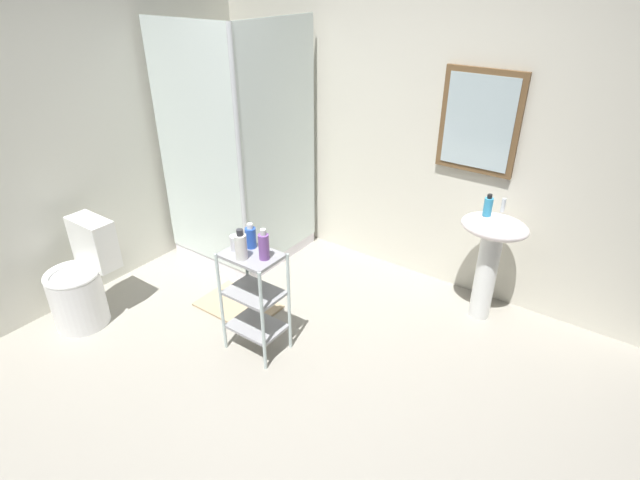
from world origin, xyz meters
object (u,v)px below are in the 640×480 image
(conditioner_bottle_purple, at_px, (264,246))
(lotion_bottle_white, at_px, (241,246))
(shampoo_bottle_blue, at_px, (251,237))
(rinse_cup, at_px, (236,243))
(shower_stall, at_px, (244,208))
(pedestal_sink, at_px, (491,248))
(bath_mat, at_px, (238,305))
(toilet, at_px, (82,283))
(storage_cart, at_px, (254,295))
(hand_soap_bottle, at_px, (488,206))

(conditioner_bottle_purple, bearing_deg, lotion_bottle_white, -144.33)
(shampoo_bottle_blue, distance_m, rinse_cup, 0.10)
(shower_stall, distance_m, pedestal_sink, 2.07)
(shampoo_bottle_blue, bearing_deg, shower_stall, 136.47)
(bath_mat, bearing_deg, rinse_cup, -39.67)
(shower_stall, relative_size, toilet, 2.63)
(toilet, xyz_separation_m, storage_cart, (1.23, 0.49, 0.12))
(hand_soap_bottle, distance_m, conditioner_bottle_purple, 1.55)
(storage_cart, bearing_deg, shower_stall, 136.18)
(pedestal_sink, xyz_separation_m, hand_soap_bottle, (-0.07, 0.00, 0.30))
(pedestal_sink, relative_size, hand_soap_bottle, 5.19)
(toilet, height_order, lotion_bottle_white, lotion_bottle_white)
(conditioner_bottle_purple, bearing_deg, toilet, -159.54)
(toilet, bearing_deg, lotion_bottle_white, 18.85)
(rinse_cup, height_order, bath_mat, rinse_cup)
(toilet, relative_size, shampoo_bottle_blue, 4.59)
(conditioner_bottle_purple, relative_size, shampoo_bottle_blue, 1.22)
(lotion_bottle_white, bearing_deg, pedestal_sink, 49.72)
(hand_soap_bottle, relative_size, bath_mat, 0.26)
(shampoo_bottle_blue, relative_size, bath_mat, 0.28)
(lotion_bottle_white, relative_size, rinse_cup, 1.99)
(hand_soap_bottle, relative_size, lotion_bottle_white, 0.78)
(pedestal_sink, height_order, conditioner_bottle_purple, conditioner_bottle_purple)
(storage_cart, height_order, lotion_bottle_white, lotion_bottle_white)
(shower_stall, height_order, pedestal_sink, shower_stall)
(conditioner_bottle_purple, xyz_separation_m, lotion_bottle_white, (-0.11, -0.08, -0.00))
(rinse_cup, relative_size, bath_mat, 0.17)
(pedestal_sink, relative_size, shampoo_bottle_blue, 4.89)
(storage_cart, bearing_deg, hand_soap_bottle, 50.16)
(shower_stall, bearing_deg, conditioner_bottle_purple, -40.63)
(shampoo_bottle_blue, height_order, rinse_cup, shampoo_bottle_blue)
(toilet, height_order, shampoo_bottle_blue, shampoo_bottle_blue)
(shampoo_bottle_blue, xyz_separation_m, bath_mat, (-0.38, 0.19, -0.80))
(conditioner_bottle_purple, bearing_deg, bath_mat, 154.99)
(storage_cart, height_order, conditioner_bottle_purple, conditioner_bottle_purple)
(conditioner_bottle_purple, distance_m, shampoo_bottle_blue, 0.17)
(lotion_bottle_white, distance_m, bath_mat, 0.98)
(pedestal_sink, distance_m, toilet, 2.91)
(pedestal_sink, xyz_separation_m, lotion_bottle_white, (-1.11, -1.31, 0.25))
(hand_soap_bottle, bearing_deg, lotion_bottle_white, -128.51)
(conditioner_bottle_purple, bearing_deg, hand_soap_bottle, 52.89)
(pedestal_sink, height_order, rinse_cup, rinse_cup)
(shower_stall, relative_size, bath_mat, 3.33)
(shower_stall, height_order, conditioner_bottle_purple, shower_stall)
(storage_cart, height_order, shampoo_bottle_blue, shampoo_bottle_blue)
(lotion_bottle_white, bearing_deg, toilet, -161.15)
(conditioner_bottle_purple, bearing_deg, shower_stall, 139.37)
(pedestal_sink, distance_m, conditioner_bottle_purple, 1.61)
(hand_soap_bottle, bearing_deg, shampoo_bottle_blue, -133.01)
(storage_cart, xyz_separation_m, hand_soap_bottle, (1.04, 1.24, 0.44))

